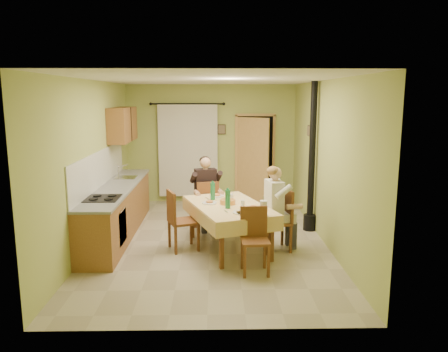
{
  "coord_description": "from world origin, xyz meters",
  "views": [
    {
      "loc": [
        0.1,
        -7.42,
        2.53
      ],
      "look_at": [
        0.25,
        0.1,
        1.15
      ],
      "focal_mm": 35.0,
      "sensor_mm": 36.0,
      "label": 1
    }
  ],
  "objects_px": {
    "chair_near": "(255,253)",
    "man_right": "(276,199)",
    "man_far": "(206,185)",
    "dining_table": "(229,227)",
    "chair_far": "(206,215)",
    "stove_flue": "(311,177)",
    "chair_left": "(183,233)",
    "chair_right": "(276,233)"
  },
  "relations": [
    {
      "from": "chair_near",
      "to": "man_far",
      "type": "relative_size",
      "value": 0.69
    },
    {
      "from": "man_far",
      "to": "chair_right",
      "type": "bearing_deg",
      "value": -57.35
    },
    {
      "from": "chair_right",
      "to": "man_far",
      "type": "distance_m",
      "value": 1.74
    },
    {
      "from": "chair_far",
      "to": "dining_table",
      "type": "bearing_deg",
      "value": -82.87
    },
    {
      "from": "man_right",
      "to": "stove_flue",
      "type": "relative_size",
      "value": 0.5
    },
    {
      "from": "dining_table",
      "to": "chair_near",
      "type": "distance_m",
      "value": 1.08
    },
    {
      "from": "chair_left",
      "to": "dining_table",
      "type": "bearing_deg",
      "value": 70.4
    },
    {
      "from": "chair_right",
      "to": "chair_left",
      "type": "xyz_separation_m",
      "value": [
        -1.56,
        0.05,
        -0.0
      ]
    },
    {
      "from": "chair_far",
      "to": "stove_flue",
      "type": "height_order",
      "value": "stove_flue"
    },
    {
      "from": "chair_right",
      "to": "chair_left",
      "type": "bearing_deg",
      "value": 76.6
    },
    {
      "from": "chair_right",
      "to": "dining_table",
      "type": "bearing_deg",
      "value": 73.22
    },
    {
      "from": "man_right",
      "to": "stove_flue",
      "type": "distance_m",
      "value": 1.36
    },
    {
      "from": "man_far",
      "to": "chair_far",
      "type": "bearing_deg",
      "value": -90.0
    },
    {
      "from": "chair_far",
      "to": "chair_left",
      "type": "height_order",
      "value": "chair_left"
    },
    {
      "from": "chair_far",
      "to": "chair_near",
      "type": "relative_size",
      "value": 1.02
    },
    {
      "from": "chair_left",
      "to": "stove_flue",
      "type": "xyz_separation_m",
      "value": [
        2.35,
        1.03,
        0.73
      ]
    },
    {
      "from": "chair_near",
      "to": "man_far",
      "type": "xyz_separation_m",
      "value": [
        -0.75,
        2.08,
        0.59
      ]
    },
    {
      "from": "chair_left",
      "to": "man_right",
      "type": "xyz_separation_m",
      "value": [
        1.54,
        -0.06,
        0.59
      ]
    },
    {
      "from": "chair_right",
      "to": "man_far",
      "type": "relative_size",
      "value": 0.74
    },
    {
      "from": "chair_near",
      "to": "chair_right",
      "type": "height_order",
      "value": "chair_right"
    },
    {
      "from": "dining_table",
      "to": "man_far",
      "type": "xyz_separation_m",
      "value": [
        -0.4,
        1.06,
        0.5
      ]
    },
    {
      "from": "dining_table",
      "to": "chair_left",
      "type": "bearing_deg",
      "value": 162.35
    },
    {
      "from": "stove_flue",
      "to": "chair_near",
      "type": "bearing_deg",
      "value": -121.29
    },
    {
      "from": "chair_near",
      "to": "chair_left",
      "type": "xyz_separation_m",
      "value": [
        -1.12,
        1.0,
        0.0
      ]
    },
    {
      "from": "chair_left",
      "to": "man_far",
      "type": "height_order",
      "value": "man_far"
    },
    {
      "from": "man_right",
      "to": "chair_right",
      "type": "bearing_deg",
      "value": -90.0
    },
    {
      "from": "dining_table",
      "to": "chair_near",
      "type": "bearing_deg",
      "value": -90.39
    },
    {
      "from": "man_right",
      "to": "chair_near",
      "type": "bearing_deg",
      "value": 144.36
    },
    {
      "from": "chair_far",
      "to": "stove_flue",
      "type": "distance_m",
      "value": 2.11
    },
    {
      "from": "dining_table",
      "to": "chair_right",
      "type": "height_order",
      "value": "chair_right"
    },
    {
      "from": "chair_right",
      "to": "man_far",
      "type": "height_order",
      "value": "man_far"
    },
    {
      "from": "chair_far",
      "to": "chair_near",
      "type": "xyz_separation_m",
      "value": [
        0.74,
        -2.07,
        -0.0
      ]
    },
    {
      "from": "chair_far",
      "to": "stove_flue",
      "type": "relative_size",
      "value": 0.35
    },
    {
      "from": "chair_left",
      "to": "man_right",
      "type": "relative_size",
      "value": 0.73
    },
    {
      "from": "man_far",
      "to": "man_right",
      "type": "distance_m",
      "value": 1.63
    },
    {
      "from": "man_right",
      "to": "stove_flue",
      "type": "height_order",
      "value": "stove_flue"
    },
    {
      "from": "chair_near",
      "to": "man_right",
      "type": "relative_size",
      "value": 0.69
    },
    {
      "from": "man_far",
      "to": "dining_table",
      "type": "bearing_deg",
      "value": -82.95
    },
    {
      "from": "dining_table",
      "to": "man_right",
      "type": "distance_m",
      "value": 0.92
    },
    {
      "from": "chair_near",
      "to": "stove_flue",
      "type": "height_order",
      "value": "stove_flue"
    },
    {
      "from": "dining_table",
      "to": "chair_near",
      "type": "height_order",
      "value": "chair_near"
    },
    {
      "from": "dining_table",
      "to": "chair_far",
      "type": "height_order",
      "value": "chair_far"
    }
  ]
}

